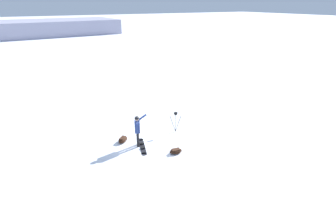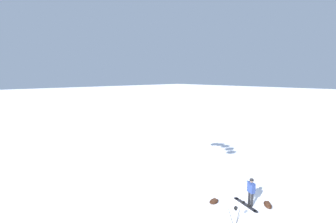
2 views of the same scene
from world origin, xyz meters
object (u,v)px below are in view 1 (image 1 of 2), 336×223
object	(u,v)px
gear_bag_large	(123,139)
camera_tripod	(175,118)
snowboard	(142,146)
gear_bag_small	(176,151)
snowboarder	(138,128)

from	to	relation	value
gear_bag_large	camera_tripod	size ratio (longest dim) A/B	0.63
snowboard	gear_bag_large	world-z (taller)	gear_bag_large
gear_bag_large	gear_bag_small	world-z (taller)	gear_bag_large
camera_tripod	snowboarder	bearing A→B (deg)	100.42
snowboarder	gear_bag_small	xyz separation A→B (m)	(-1.59, -1.34, -0.91)
snowboarder	gear_bag_large	world-z (taller)	snowboarder
snowboarder	gear_bag_large	distance (m)	1.31
snowboarder	gear_bag_small	distance (m)	2.27
gear_bag_small	gear_bag_large	bearing A→B (deg)	38.94
camera_tripod	gear_bag_small	size ratio (longest dim) A/B	1.76
snowboard	gear_bag_small	distance (m)	1.84
gear_bag_large	snowboard	bearing A→B (deg)	-144.15
snowboarder	gear_bag_small	size ratio (longest dim) A/B	2.47
snowboard	camera_tripod	world-z (taller)	camera_tripod
snowboarder	snowboard	distance (m)	1.03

